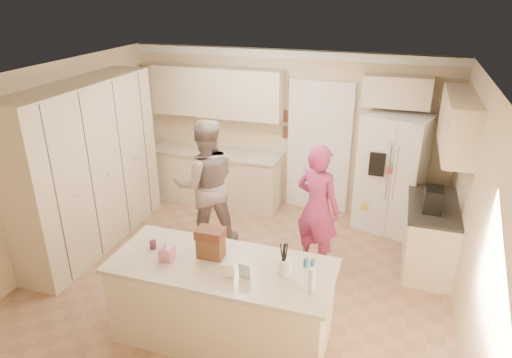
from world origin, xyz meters
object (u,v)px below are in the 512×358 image
(island_base, at_px, (223,303))
(tissue_box, at_px, (167,254))
(refrigerator, at_px, (392,173))
(utensil_crock, at_px, (285,266))
(dollhouse_body, at_px, (211,247))
(coffee_maker, at_px, (433,200))
(teen_boy, at_px, (206,184))
(teen_girl, at_px, (318,208))

(island_base, distance_m, tissue_box, 0.79)
(refrigerator, xyz_separation_m, utensil_crock, (-0.88, -3.02, 0.10))
(refrigerator, height_order, dollhouse_body, refrigerator)
(utensil_crock, bearing_deg, island_base, -175.60)
(dollhouse_body, bearing_deg, island_base, -33.69)
(coffee_maker, height_order, teen_boy, teen_boy)
(refrigerator, bearing_deg, utensil_crock, -89.85)
(refrigerator, xyz_separation_m, coffee_maker, (0.52, -1.17, 0.17))
(island_base, relative_size, tissue_box, 15.71)
(utensil_crock, height_order, dollhouse_body, dollhouse_body)
(island_base, relative_size, utensil_crock, 14.67)
(utensil_crock, height_order, teen_boy, teen_boy)
(island_base, bearing_deg, dollhouse_body, 146.31)
(utensil_crock, bearing_deg, refrigerator, 73.78)
(refrigerator, height_order, teen_boy, teen_boy)
(coffee_maker, height_order, dollhouse_body, coffee_maker)
(refrigerator, xyz_separation_m, teen_girl, (-0.86, -1.41, -0.04))
(utensil_crock, bearing_deg, teen_girl, 89.37)
(tissue_box, relative_size, teen_girl, 0.08)
(refrigerator, relative_size, teen_boy, 0.96)
(utensil_crock, bearing_deg, dollhouse_body, 176.42)
(coffee_maker, distance_m, dollhouse_body, 2.84)
(coffee_maker, xyz_separation_m, teen_girl, (-1.38, -0.24, -0.21))
(tissue_box, xyz_separation_m, teen_girl, (1.22, 1.76, -0.13))
(dollhouse_body, height_order, teen_boy, teen_boy)
(utensil_crock, relative_size, teen_boy, 0.08)
(island_base, height_order, dollhouse_body, dollhouse_body)
(utensil_crock, distance_m, teen_boy, 2.33)
(island_base, bearing_deg, refrigerator, 63.52)
(tissue_box, height_order, dollhouse_body, dollhouse_body)
(dollhouse_body, bearing_deg, tissue_box, -153.43)
(island_base, bearing_deg, utensil_crock, 4.40)
(refrigerator, distance_m, teen_girl, 1.65)
(teen_girl, bearing_deg, teen_boy, 18.16)
(coffee_maker, distance_m, tissue_box, 3.28)
(coffee_maker, xyz_separation_m, island_base, (-2.05, -1.90, -0.63))
(tissue_box, relative_size, teen_boy, 0.07)
(tissue_box, bearing_deg, coffee_maker, 37.57)
(refrigerator, bearing_deg, tissue_box, -106.89)
(island_base, distance_m, dollhouse_body, 0.62)
(utensil_crock, relative_size, dollhouse_body, 0.58)
(teen_boy, xyz_separation_m, teen_girl, (1.61, -0.10, -0.08))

